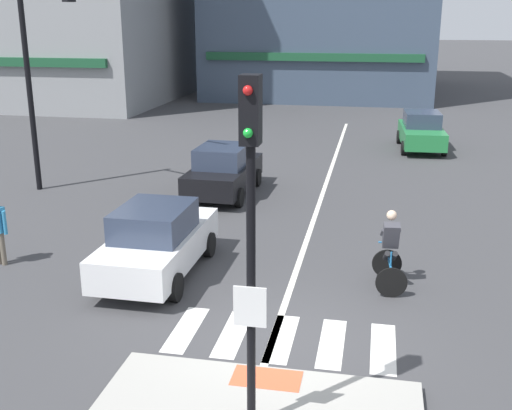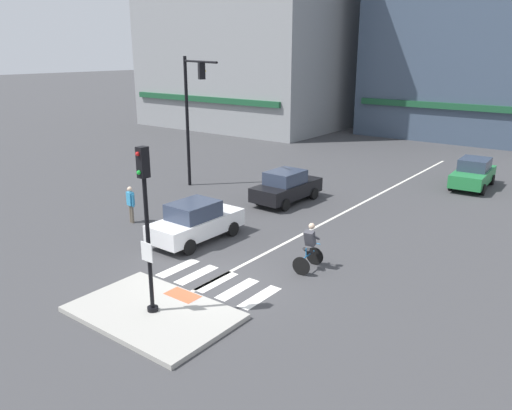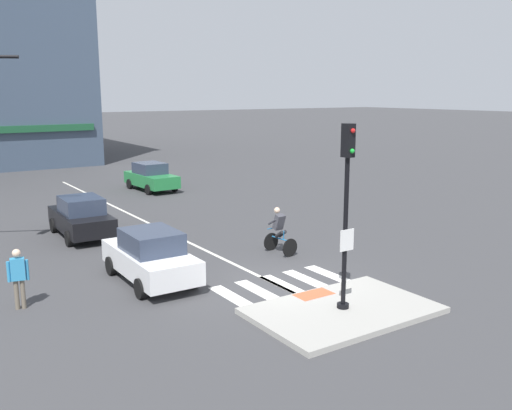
% 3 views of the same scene
% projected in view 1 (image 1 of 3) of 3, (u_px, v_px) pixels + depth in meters
% --- Properties ---
extents(ground_plane, '(300.00, 300.00, 0.00)m').
position_uv_depth(ground_plane, '(282.00, 338.00, 11.41)').
color(ground_plane, '#3D3D3F').
extents(tactile_pad_front, '(1.10, 0.60, 0.01)m').
position_uv_depth(tactile_pad_front, '(267.00, 378.00, 9.89)').
color(tactile_pad_front, '#DB5B38').
rests_on(tactile_pad_front, traffic_island).
extents(signal_pole, '(0.44, 0.38, 4.84)m').
position_uv_depth(signal_pole, '(251.00, 229.00, 7.90)').
color(signal_pole, black).
rests_on(signal_pole, traffic_island).
extents(crosswalk_stripe_a, '(0.44, 1.80, 0.01)m').
position_uv_depth(crosswalk_stripe_a, '(186.00, 329.00, 11.75)').
color(crosswalk_stripe_a, silver).
rests_on(crosswalk_stripe_a, ground).
extents(crosswalk_stripe_b, '(0.44, 1.80, 0.01)m').
position_uv_depth(crosswalk_stripe_b, '(233.00, 334.00, 11.58)').
color(crosswalk_stripe_b, silver).
rests_on(crosswalk_stripe_b, ground).
extents(crosswalk_stripe_c, '(0.44, 1.80, 0.01)m').
position_uv_depth(crosswalk_stripe_c, '(282.00, 338.00, 11.41)').
color(crosswalk_stripe_c, silver).
rests_on(crosswalk_stripe_c, ground).
extents(crosswalk_stripe_d, '(0.44, 1.80, 0.01)m').
position_uv_depth(crosswalk_stripe_d, '(332.00, 343.00, 11.24)').
color(crosswalk_stripe_d, silver).
rests_on(crosswalk_stripe_d, ground).
extents(crosswalk_stripe_e, '(0.44, 1.80, 0.01)m').
position_uv_depth(crosswalk_stripe_e, '(383.00, 348.00, 11.08)').
color(crosswalk_stripe_e, silver).
rests_on(crosswalk_stripe_e, ground).
extents(lane_centre_line, '(0.14, 28.00, 0.01)m').
position_uv_depth(lane_centre_line, '(323.00, 192.00, 20.83)').
color(lane_centre_line, silver).
rests_on(lane_centre_line, ground).
extents(traffic_light_mast, '(4.04, 2.00, 7.12)m').
position_uv_depth(traffic_light_mast, '(40.00, 51.00, 19.45)').
color(traffic_light_mast, black).
rests_on(traffic_light_mast, ground).
extents(car_green_eastbound_distant, '(2.01, 4.18, 1.64)m').
position_uv_depth(car_green_eastbound_distant, '(421.00, 131.00, 27.29)').
color(car_green_eastbound_distant, '#237A3D').
rests_on(car_green_eastbound_distant, ground).
extents(car_white_westbound_near, '(1.88, 4.12, 1.64)m').
position_uv_depth(car_white_westbound_near, '(157.00, 241.00, 14.02)').
color(car_white_westbound_near, white).
rests_on(car_white_westbound_near, ground).
extents(car_black_westbound_far, '(1.93, 4.15, 1.64)m').
position_uv_depth(car_black_westbound_far, '(224.00, 171.00, 20.34)').
color(car_black_westbound_far, black).
rests_on(car_black_westbound_far, ground).
extents(cyclist, '(0.75, 1.14, 1.68)m').
position_uv_depth(cyclist, '(390.00, 248.00, 13.39)').
color(cyclist, black).
rests_on(cyclist, ground).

